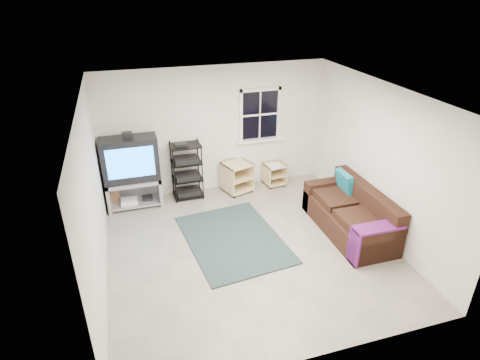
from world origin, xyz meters
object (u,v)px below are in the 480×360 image
object	(u,v)px
side_table_right	(274,173)
sofa	(351,215)
tv_unit	(131,167)
av_rack	(187,174)
side_table_left	(236,176)

from	to	relation	value
side_table_right	sofa	bearing A→B (deg)	-73.18
sofa	tv_unit	bearing A→B (deg)	150.42
tv_unit	sofa	size ratio (longest dim) A/B	0.78
tv_unit	av_rack	world-z (taller)	tv_unit
av_rack	side_table_right	size ratio (longest dim) A/B	2.41
tv_unit	av_rack	xyz separation A→B (m)	(1.07, 0.05, -0.33)
side_table_left	tv_unit	bearing A→B (deg)	-179.05
tv_unit	side_table_right	size ratio (longest dim) A/B	3.12
tv_unit	side_table_right	xyz separation A→B (m)	(2.96, 0.07, -0.57)
av_rack	sofa	bearing A→B (deg)	-39.52
side_table_left	side_table_right	distance (m)	0.88
av_rack	side_table_left	world-z (taller)	av_rack
sofa	side_table_left	bearing A→B (deg)	126.01
av_rack	side_table_right	xyz separation A→B (m)	(1.90, 0.02, -0.24)
av_rack	tv_unit	bearing A→B (deg)	-177.48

